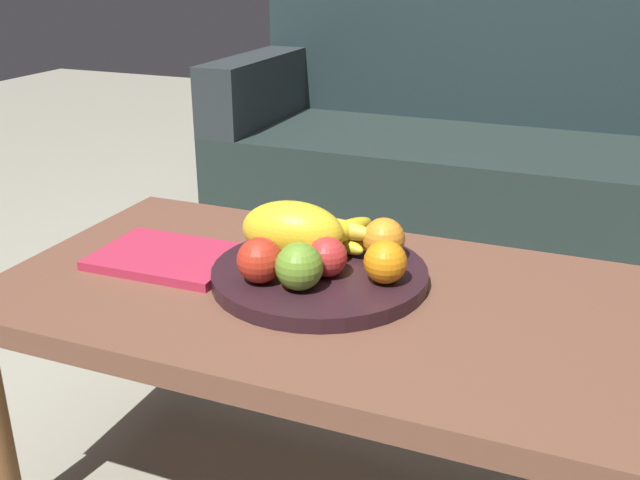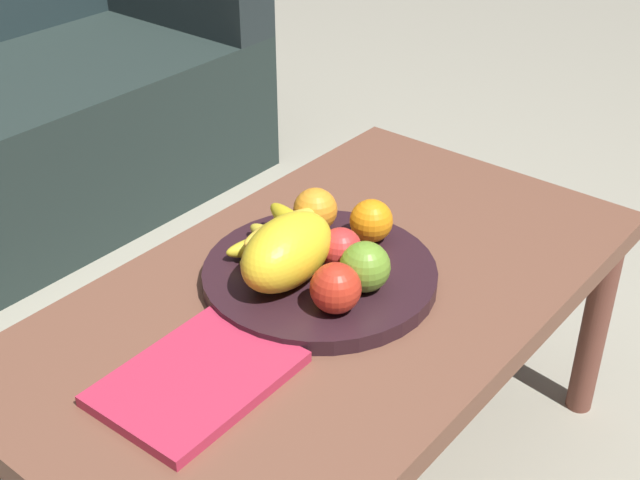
# 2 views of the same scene
# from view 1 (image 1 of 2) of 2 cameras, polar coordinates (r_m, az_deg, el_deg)

# --- Properties ---
(coffee_table) EXTENTS (1.04, 0.59, 0.44)m
(coffee_table) POSITION_cam_1_polar(r_m,az_deg,el_deg) (1.22, -0.42, -5.86)
(coffee_table) COLOR brown
(coffee_table) RESTS_ON ground_plane
(couch) EXTENTS (1.70, 0.70, 0.90)m
(couch) POSITION_cam_1_polar(r_m,az_deg,el_deg) (2.43, 13.05, 5.87)
(couch) COLOR #212D2A
(couch) RESTS_ON ground_plane
(fruit_bowl) EXTENTS (0.36, 0.36, 0.03)m
(fruit_bowl) POSITION_cam_1_polar(r_m,az_deg,el_deg) (1.21, 0.00, -2.76)
(fruit_bowl) COLOR black
(fruit_bowl) RESTS_ON coffee_table
(melon_large_front) EXTENTS (0.18, 0.12, 0.10)m
(melon_large_front) POSITION_cam_1_polar(r_m,az_deg,el_deg) (1.22, -2.16, 0.69)
(melon_large_front) COLOR yellow
(melon_large_front) RESTS_ON fruit_bowl
(orange_front) EXTENTS (0.07, 0.07, 0.07)m
(orange_front) POSITION_cam_1_polar(r_m,az_deg,el_deg) (1.14, 5.14, -1.72)
(orange_front) COLOR orange
(orange_front) RESTS_ON fruit_bowl
(orange_left) EXTENTS (0.07, 0.07, 0.07)m
(orange_left) POSITION_cam_1_polar(r_m,az_deg,el_deg) (1.23, 5.03, 0.10)
(orange_left) COLOR orange
(orange_left) RESTS_ON fruit_bowl
(apple_front) EXTENTS (0.07, 0.07, 0.07)m
(apple_front) POSITION_cam_1_polar(r_m,az_deg,el_deg) (1.16, 0.58, -1.31)
(apple_front) COLOR red
(apple_front) RESTS_ON fruit_bowl
(apple_left) EXTENTS (0.07, 0.07, 0.07)m
(apple_left) POSITION_cam_1_polar(r_m,az_deg,el_deg) (1.14, -4.75, -1.59)
(apple_left) COLOR red
(apple_left) RESTS_ON fruit_bowl
(apple_right) EXTENTS (0.07, 0.07, 0.07)m
(apple_right) POSITION_cam_1_polar(r_m,az_deg,el_deg) (1.11, -1.49, -2.11)
(apple_right) COLOR olive
(apple_right) RESTS_ON fruit_bowl
(banana_bunch) EXTENTS (0.17, 0.16, 0.06)m
(banana_bunch) POSITION_cam_1_polar(r_m,az_deg,el_deg) (1.26, 1.15, 0.27)
(banana_bunch) COLOR yellow
(banana_bunch) RESTS_ON fruit_bowl
(magazine) EXTENTS (0.25, 0.19, 0.02)m
(magazine) POSITION_cam_1_polar(r_m,az_deg,el_deg) (1.31, -11.84, -1.36)
(magazine) COLOR #B92946
(magazine) RESTS_ON coffee_table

